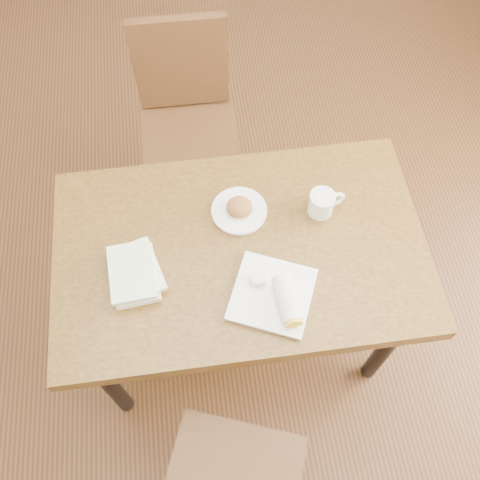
{
  "coord_description": "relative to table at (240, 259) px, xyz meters",
  "views": [
    {
      "loc": [
        -0.11,
        -0.85,
        2.33
      ],
      "look_at": [
        0.0,
        0.0,
        0.8
      ],
      "focal_mm": 40.0,
      "sensor_mm": 36.0,
      "label": 1
    }
  ],
  "objects": [
    {
      "name": "book_stack",
      "position": [
        -0.35,
        -0.06,
        0.11
      ],
      "size": [
        0.19,
        0.24,
        0.06
      ],
      "color": "white",
      "rests_on": "table"
    },
    {
      "name": "room_walls",
      "position": [
        0.0,
        0.0,
        0.97
      ],
      "size": [
        4.02,
        5.02,
        2.8
      ],
      "color": "beige",
      "rests_on": "ground"
    },
    {
      "name": "ground",
      "position": [
        0.0,
        0.0,
        -0.67
      ],
      "size": [
        4.0,
        5.0,
        0.01
      ],
      "primitive_type": "cube",
      "color": "#472814",
      "rests_on": "ground"
    },
    {
      "name": "table",
      "position": [
        0.0,
        0.0,
        0.0
      ],
      "size": [
        1.26,
        0.78,
        0.75
      ],
      "color": "brown",
      "rests_on": "ground"
    },
    {
      "name": "plate_burrito",
      "position": [
        0.09,
        -0.2,
        0.11
      ],
      "size": [
        0.33,
        0.33,
        0.08
      ],
      "color": "white",
      "rests_on": "table"
    },
    {
      "name": "plate_scone",
      "position": [
        0.02,
        0.14,
        0.1
      ],
      "size": [
        0.19,
        0.19,
        0.06
      ],
      "color": "white",
      "rests_on": "table"
    },
    {
      "name": "coffee_mug",
      "position": [
        0.3,
        0.11,
        0.13
      ],
      "size": [
        0.13,
        0.09,
        0.09
      ],
      "color": "white",
      "rests_on": "table"
    },
    {
      "name": "chair_far",
      "position": [
        -0.13,
        0.81,
        -0.12
      ],
      "size": [
        0.42,
        0.42,
        0.95
      ],
      "color": "#462A14",
      "rests_on": "ground"
    }
  ]
}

